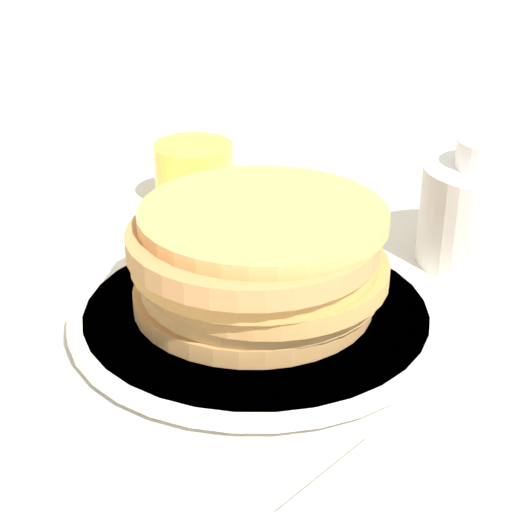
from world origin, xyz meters
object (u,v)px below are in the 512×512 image
plate (256,314)px  pancake_stack (258,260)px  cream_jug (487,210)px  juice_glass (194,174)px

plate → pancake_stack: pancake_stack is taller
pancake_stack → cream_jug: size_ratio=1.72×
plate → pancake_stack: 0.04m
pancake_stack → juice_glass: size_ratio=2.52×
plate → pancake_stack: bearing=17.2°
pancake_stack → juice_glass: 0.23m
juice_glass → cream_jug: bearing=-54.2°
pancake_stack → cream_jug: cream_jug is taller
juice_glass → cream_jug: (0.16, -0.22, 0.02)m
plate → juice_glass: size_ratio=3.62×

